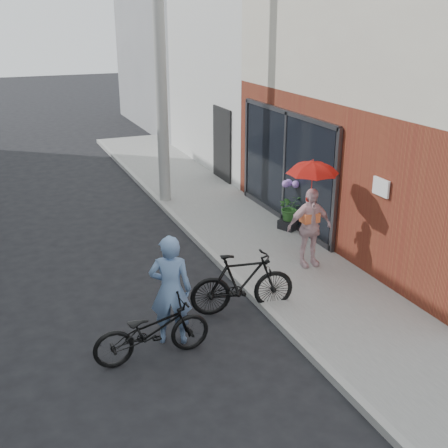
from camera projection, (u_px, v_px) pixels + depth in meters
ground at (213, 324)px, 8.80m from camera, size 80.00×80.00×0.00m
sidewalk at (273, 253)px, 11.27m from camera, size 2.20×24.00×0.12m
curb at (219, 262)px, 10.84m from camera, size 0.12×24.00×0.12m
plaster_building at (316, 49)px, 17.95m from camera, size 8.00×6.00×7.00m
east_building_far at (229, 40)px, 23.98m from camera, size 8.00×8.00×7.00m
utility_pole at (160, 62)px, 13.14m from camera, size 0.28×0.28×7.00m
officer at (171, 290)px, 8.07m from camera, size 0.72×0.61×1.69m
bike_left at (152, 330)px, 7.80m from camera, size 1.68×0.61×0.88m
bike_right at (242, 283)px, 9.01m from camera, size 1.77×0.76×1.03m
kimono_woman at (309, 227)px, 10.35m from camera, size 0.91×0.44×1.50m
parasol at (313, 167)px, 9.95m from camera, size 0.90×0.90×0.79m
planter at (289, 224)px, 12.36m from camera, size 0.50×0.50×0.20m
potted_plant at (290, 207)px, 12.22m from camera, size 0.53×0.46×0.59m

